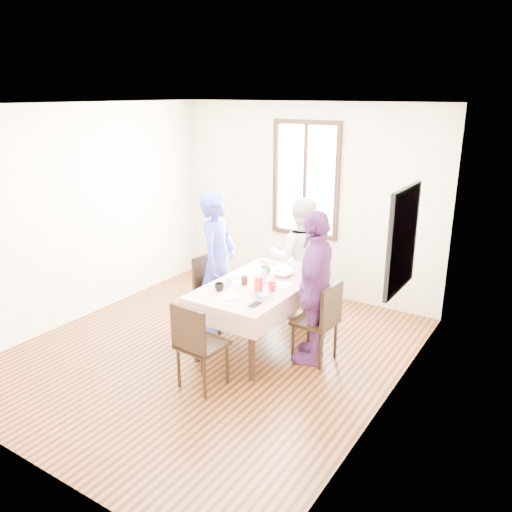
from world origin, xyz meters
name	(u,v)px	position (x,y,z in m)	size (l,w,h in m)	color
ground	(212,351)	(0.00, 0.00, 0.00)	(4.50, 4.50, 0.00)	black
back_wall	(306,201)	(0.00, 2.25, 1.35)	(4.00, 4.00, 0.00)	beige
right_wall	(393,271)	(2.00, 0.00, 1.35)	(4.50, 4.50, 0.00)	beige
window_frame	(306,180)	(0.00, 2.23, 1.65)	(1.02, 0.06, 1.62)	black
window_pane	(306,180)	(0.00, 2.24, 1.65)	(0.90, 0.02, 1.50)	white
art_poster	(403,240)	(1.98, 0.30, 1.55)	(0.04, 0.76, 0.96)	red
dining_table	(258,315)	(0.37, 0.42, 0.38)	(0.83, 1.50, 0.75)	black
tablecloth	(258,284)	(0.37, 0.42, 0.76)	(0.95, 1.62, 0.01)	#5F0A07
chair_left	(217,292)	(-0.33, 0.56, 0.46)	(0.42, 0.42, 0.91)	black
chair_right	(315,321)	(1.06, 0.47, 0.46)	(0.42, 0.42, 0.91)	black
chair_far	(301,282)	(0.37, 1.45, 0.46)	(0.42, 0.42, 0.91)	black
chair_near	(202,344)	(0.37, -0.61, 0.46)	(0.42, 0.42, 0.91)	black
person_left	(217,262)	(-0.31, 0.56, 0.85)	(0.62, 0.41, 1.71)	#343A9C
person_far	(301,258)	(0.37, 1.43, 0.79)	(0.77, 0.60, 1.58)	silver
person_right	(315,287)	(1.04, 0.47, 0.84)	(0.99, 0.41, 1.68)	#5B2965
mug_black	(219,287)	(0.13, 0.01, 0.80)	(0.11, 0.11, 0.08)	black
mug_flag	(272,287)	(0.62, 0.30, 0.81)	(0.10, 0.10, 0.09)	red
mug_green	(266,270)	(0.27, 0.74, 0.81)	(0.11, 0.11, 0.09)	#0C7226
serving_bowl	(283,273)	(0.47, 0.78, 0.79)	(0.24, 0.24, 0.06)	white
juice_carton	(258,286)	(0.56, 0.12, 0.86)	(0.06, 0.06, 0.20)	red
butter_tub	(261,298)	(0.65, 0.02, 0.79)	(0.11, 0.11, 0.05)	white
jam_jar	(244,280)	(0.26, 0.30, 0.81)	(0.07, 0.07, 0.10)	black
drinking_glass	(229,281)	(0.12, 0.19, 0.81)	(0.07, 0.07, 0.11)	silver
smartphone	(255,305)	(0.66, -0.12, 0.77)	(0.08, 0.15, 0.01)	black
flower_vase	(264,276)	(0.40, 0.48, 0.84)	(0.08, 0.08, 0.15)	silver
plate_left	(240,276)	(0.06, 0.50, 0.77)	(0.20, 0.20, 0.01)	white
plate_right	(284,285)	(0.64, 0.52, 0.77)	(0.20, 0.20, 0.01)	white
plate_far	(282,269)	(0.36, 0.97, 0.77)	(0.20, 0.20, 0.01)	white
plate_near	(229,297)	(0.32, -0.09, 0.77)	(0.20, 0.20, 0.01)	white
butter_lid	(261,295)	(0.65, 0.02, 0.82)	(0.12, 0.12, 0.01)	blue
flower_bunch	(264,266)	(0.40, 0.48, 0.96)	(0.09, 0.09, 0.10)	yellow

